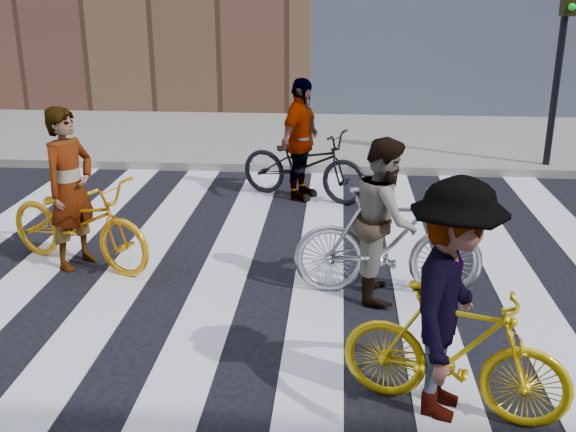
# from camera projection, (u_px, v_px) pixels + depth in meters

# --- Properties ---
(ground) EXTENTS (100.00, 100.00, 0.00)m
(ground) POSITION_uv_depth(u_px,v_px,m) (266.00, 297.00, 7.17)
(ground) COLOR black
(ground) RESTS_ON ground
(sidewalk_far) EXTENTS (100.00, 5.00, 0.15)m
(sidewalk_far) POSITION_uv_depth(u_px,v_px,m) (304.00, 139.00, 14.22)
(sidewalk_far) COLOR gray
(sidewalk_far) RESTS_ON ground
(zebra_crosswalk) EXTENTS (8.25, 10.00, 0.01)m
(zebra_crosswalk) POSITION_uv_depth(u_px,v_px,m) (266.00, 297.00, 7.17)
(zebra_crosswalk) COLOR white
(zebra_crosswalk) RESTS_ON ground
(traffic_signal) EXTENTS (0.22, 0.42, 3.33)m
(traffic_signal) POSITION_uv_depth(u_px,v_px,m) (563.00, 41.00, 11.13)
(traffic_signal) COLOR black
(traffic_signal) RESTS_ON ground
(bike_yellow_left) EXTENTS (2.17, 1.47, 1.08)m
(bike_yellow_left) POSITION_uv_depth(u_px,v_px,m) (78.00, 222.00, 7.84)
(bike_yellow_left) COLOR orange
(bike_yellow_left) RESTS_ON ground
(bike_silver_mid) EXTENTS (1.99, 0.57, 1.19)m
(bike_silver_mid) POSITION_uv_depth(u_px,v_px,m) (388.00, 242.00, 7.06)
(bike_silver_mid) COLOR #ADB2B7
(bike_silver_mid) RESTS_ON ground
(bike_yellow_right) EXTENTS (1.81, 1.01, 1.05)m
(bike_yellow_right) POSITION_uv_depth(u_px,v_px,m) (454.00, 351.00, 5.10)
(bike_yellow_right) COLOR yellow
(bike_yellow_right) RESTS_ON ground
(bike_dark_rear) EXTENTS (2.19, 1.46, 1.09)m
(bike_dark_rear) POSITION_uv_depth(u_px,v_px,m) (303.00, 164.00, 10.32)
(bike_dark_rear) COLOR black
(bike_dark_rear) RESTS_ON ground
(rider_left) EXTENTS (0.69, 0.81, 1.89)m
(rider_left) POSITION_uv_depth(u_px,v_px,m) (70.00, 189.00, 7.71)
(rider_left) COLOR slate
(rider_left) RESTS_ON ground
(rider_mid) EXTENTS (0.65, 0.84, 1.72)m
(rider_mid) POSITION_uv_depth(u_px,v_px,m) (385.00, 219.00, 6.98)
(rider_mid) COLOR slate
(rider_mid) RESTS_ON ground
(rider_right) EXTENTS (1.05, 1.38, 1.89)m
(rider_right) POSITION_uv_depth(u_px,v_px,m) (452.00, 301.00, 4.97)
(rider_right) COLOR slate
(rider_right) RESTS_ON ground
(rider_rear) EXTENTS (0.83, 1.18, 1.86)m
(rider_rear) POSITION_uv_depth(u_px,v_px,m) (300.00, 140.00, 10.20)
(rider_rear) COLOR slate
(rider_rear) RESTS_ON ground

